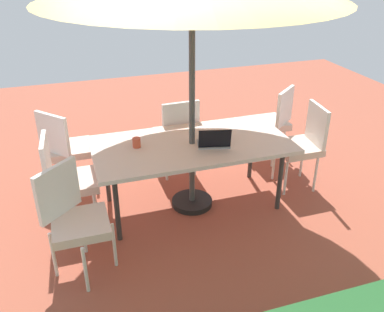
{
  "coord_description": "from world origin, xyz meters",
  "views": [
    {
      "loc": [
        1.19,
        3.67,
        2.59
      ],
      "look_at": [
        0.0,
        0.0,
        0.6
      ],
      "focal_mm": 39.28,
      "sensor_mm": 36.0,
      "label": 1
    }
  ],
  "objects_px": {
    "dining_table": "(192,147)",
    "chair_northeast": "(74,216)",
    "chair_west": "(303,142)",
    "chair_southeast": "(66,146)",
    "cup": "(137,143)",
    "laptop": "(214,142)",
    "chair_south": "(177,132)",
    "chair_southwest": "(272,120)",
    "chair_east": "(66,178)"
  },
  "relations": [
    {
      "from": "laptop",
      "to": "chair_northeast",
      "type": "bearing_deg",
      "value": 33.6
    },
    {
      "from": "chair_northeast",
      "to": "laptop",
      "type": "xyz_separation_m",
      "value": [
        -1.42,
        -0.51,
        0.24
      ]
    },
    {
      "from": "chair_south",
      "to": "chair_west",
      "type": "height_order",
      "value": "same"
    },
    {
      "from": "chair_northeast",
      "to": "laptop",
      "type": "height_order",
      "value": "chair_northeast"
    },
    {
      "from": "chair_south",
      "to": "cup",
      "type": "relative_size",
      "value": 9.88
    },
    {
      "from": "chair_northeast",
      "to": "chair_west",
      "type": "bearing_deg",
      "value": -27.07
    },
    {
      "from": "chair_southeast",
      "to": "chair_east",
      "type": "relative_size",
      "value": 1.0
    },
    {
      "from": "chair_southwest",
      "to": "chair_east",
      "type": "relative_size",
      "value": 1.0
    },
    {
      "from": "chair_northeast",
      "to": "chair_south",
      "type": "bearing_deg",
      "value": 5.07
    },
    {
      "from": "dining_table",
      "to": "cup",
      "type": "relative_size",
      "value": 20.23
    },
    {
      "from": "chair_southeast",
      "to": "chair_east",
      "type": "height_order",
      "value": "same"
    },
    {
      "from": "dining_table",
      "to": "chair_northeast",
      "type": "distance_m",
      "value": 1.41
    },
    {
      "from": "chair_south",
      "to": "chair_southeast",
      "type": "height_order",
      "value": "same"
    },
    {
      "from": "chair_east",
      "to": "cup",
      "type": "height_order",
      "value": "chair_east"
    },
    {
      "from": "chair_south",
      "to": "chair_southeast",
      "type": "relative_size",
      "value": 1.0
    },
    {
      "from": "chair_southwest",
      "to": "chair_east",
      "type": "bearing_deg",
      "value": -24.51
    },
    {
      "from": "chair_east",
      "to": "laptop",
      "type": "relative_size",
      "value": 2.65
    },
    {
      "from": "chair_northeast",
      "to": "chair_east",
      "type": "relative_size",
      "value": 1.0
    },
    {
      "from": "chair_northeast",
      "to": "chair_east",
      "type": "height_order",
      "value": "same"
    },
    {
      "from": "dining_table",
      "to": "chair_west",
      "type": "height_order",
      "value": "chair_west"
    },
    {
      "from": "chair_south",
      "to": "laptop",
      "type": "bearing_deg",
      "value": 96.71
    },
    {
      "from": "chair_southwest",
      "to": "laptop",
      "type": "height_order",
      "value": "chair_southwest"
    },
    {
      "from": "chair_west",
      "to": "cup",
      "type": "bearing_deg",
      "value": -85.59
    },
    {
      "from": "chair_northeast",
      "to": "chair_west",
      "type": "distance_m",
      "value": 2.64
    },
    {
      "from": "chair_west",
      "to": "chair_southeast",
      "type": "distance_m",
      "value": 2.65
    },
    {
      "from": "dining_table",
      "to": "chair_east",
      "type": "relative_size",
      "value": 2.05
    },
    {
      "from": "chair_northeast",
      "to": "cup",
      "type": "xyz_separation_m",
      "value": [
        -0.68,
        -0.73,
        0.24
      ]
    },
    {
      "from": "chair_west",
      "to": "chair_southeast",
      "type": "bearing_deg",
      "value": -99.53
    },
    {
      "from": "chair_west",
      "to": "chair_southwest",
      "type": "bearing_deg",
      "value": -172.68
    },
    {
      "from": "chair_west",
      "to": "chair_east",
      "type": "xyz_separation_m",
      "value": [
        2.59,
        -0.01,
        0.0
      ]
    },
    {
      "from": "chair_south",
      "to": "chair_west",
      "type": "bearing_deg",
      "value": 148.85
    },
    {
      "from": "dining_table",
      "to": "chair_south",
      "type": "height_order",
      "value": "chair_south"
    },
    {
      "from": "dining_table",
      "to": "chair_southeast",
      "type": "height_order",
      "value": "chair_southeast"
    },
    {
      "from": "chair_south",
      "to": "chair_west",
      "type": "relative_size",
      "value": 1.0
    },
    {
      "from": "dining_table",
      "to": "chair_southeast",
      "type": "xyz_separation_m",
      "value": [
        1.23,
        -0.74,
        -0.14
      ]
    },
    {
      "from": "chair_west",
      "to": "chair_southeast",
      "type": "relative_size",
      "value": 1.0
    },
    {
      "from": "chair_southwest",
      "to": "cup",
      "type": "distance_m",
      "value": 1.98
    },
    {
      "from": "chair_south",
      "to": "cup",
      "type": "height_order",
      "value": "chair_south"
    },
    {
      "from": "chair_east",
      "to": "chair_northeast",
      "type": "bearing_deg",
      "value": -173.66
    },
    {
      "from": "chair_southeast",
      "to": "cup",
      "type": "distance_m",
      "value": 0.98
    },
    {
      "from": "laptop",
      "to": "chair_west",
      "type": "bearing_deg",
      "value": -158.47
    },
    {
      "from": "dining_table",
      "to": "chair_southwest",
      "type": "bearing_deg",
      "value": -151.1
    },
    {
      "from": "chair_southeast",
      "to": "cup",
      "type": "relative_size",
      "value": 9.88
    },
    {
      "from": "dining_table",
      "to": "chair_northeast",
      "type": "xyz_separation_m",
      "value": [
        1.24,
        0.65,
        -0.14
      ]
    },
    {
      "from": "chair_southwest",
      "to": "chair_northeast",
      "type": "xyz_separation_m",
      "value": [
        2.55,
        1.37,
        0.0
      ]
    },
    {
      "from": "dining_table",
      "to": "cup",
      "type": "bearing_deg",
      "value": -8.28
    },
    {
      "from": "chair_south",
      "to": "laptop",
      "type": "xyz_separation_m",
      "value": [
        -0.14,
        0.86,
        0.24
      ]
    },
    {
      "from": "chair_west",
      "to": "laptop",
      "type": "xyz_separation_m",
      "value": [
        1.14,
        0.16,
        0.24
      ]
    },
    {
      "from": "dining_table",
      "to": "chair_south",
      "type": "distance_m",
      "value": 0.73
    },
    {
      "from": "chair_southeast",
      "to": "laptop",
      "type": "height_order",
      "value": "chair_southeast"
    }
  ]
}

